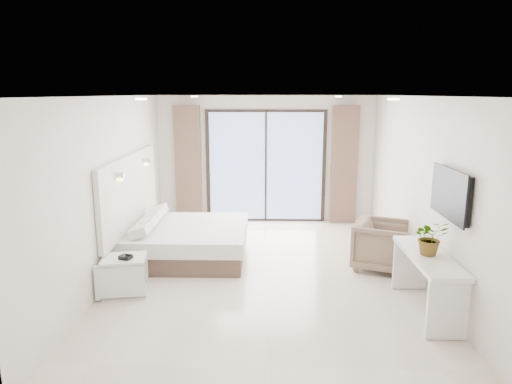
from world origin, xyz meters
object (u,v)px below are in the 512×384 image
(nightstand, at_px, (125,276))
(console_desk, at_px, (427,270))
(armchair, at_px, (383,243))
(bed, at_px, (187,241))

(nightstand, relative_size, console_desk, 0.43)
(console_desk, xyz_separation_m, armchair, (-0.19, 1.46, -0.13))
(nightstand, bearing_deg, bed, 57.70)
(nightstand, distance_m, armchair, 3.94)
(nightstand, xyz_separation_m, armchair, (3.80, 1.03, 0.16))
(bed, height_order, nightstand, bed)
(bed, xyz_separation_m, armchair, (3.18, -0.44, 0.14))
(nightstand, xyz_separation_m, console_desk, (3.99, -0.43, 0.29))
(bed, bearing_deg, armchair, -7.91)
(bed, xyz_separation_m, console_desk, (3.37, -1.91, 0.27))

